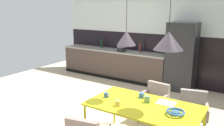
# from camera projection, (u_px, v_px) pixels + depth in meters

# --- Properties ---
(back_wall_splashback_dark) EXTENTS (6.98, 0.12, 1.45)m
(back_wall_splashback_dark) POSITION_uv_depth(u_px,v_px,m) (163.00, 59.00, 6.78)
(back_wall_splashback_dark) COLOR black
(back_wall_splashback_dark) RESTS_ON ground
(back_wall_panel_upper) EXTENTS (6.98, 0.12, 1.45)m
(back_wall_panel_upper) POSITION_uv_depth(u_px,v_px,m) (166.00, 9.00, 6.44)
(back_wall_panel_upper) COLOR silver
(back_wall_panel_upper) RESTS_ON back_wall_splashback_dark
(kitchen_counter) EXTENTS (3.63, 0.63, 0.90)m
(kitchen_counter) POSITION_uv_depth(u_px,v_px,m) (113.00, 63.00, 7.37)
(kitchen_counter) COLOR #463730
(kitchen_counter) RESTS_ON ground
(refrigerator_column) EXTENTS (0.74, 0.60, 1.83)m
(refrigerator_column) POSITION_uv_depth(u_px,v_px,m) (182.00, 57.00, 6.10)
(refrigerator_column) COLOR #232326
(refrigerator_column) RESTS_ON ground
(dining_table) EXTENTS (1.71, 0.95, 0.73)m
(dining_table) POSITION_uv_depth(u_px,v_px,m) (144.00, 107.00, 3.50)
(dining_table) COLOR gold
(dining_table) RESTS_ON ground
(armchair_facing_counter) EXTENTS (0.58, 0.57, 0.77)m
(armchair_facing_counter) POSITION_uv_depth(u_px,v_px,m) (193.00, 107.00, 3.97)
(armchair_facing_counter) COLOR gray
(armchair_facing_counter) RESTS_ON ground
(armchair_head_of_table) EXTENTS (0.54, 0.52, 0.76)m
(armchair_head_of_table) POSITION_uv_depth(u_px,v_px,m) (155.00, 97.00, 4.42)
(armchair_head_of_table) COLOR gray
(armchair_head_of_table) RESTS_ON ground
(fruit_bowl) EXTENTS (0.26, 0.26, 0.06)m
(fruit_bowl) POSITION_uv_depth(u_px,v_px,m) (176.00, 112.00, 3.16)
(fruit_bowl) COLOR #33607F
(fruit_bowl) RESTS_ON dining_table
(open_book) EXTENTS (0.28, 0.22, 0.02)m
(open_book) POSITION_uv_depth(u_px,v_px,m) (166.00, 103.00, 3.55)
(open_book) COLOR white
(open_book) RESTS_ON dining_table
(mug_dark_espresso) EXTENTS (0.11, 0.07, 0.08)m
(mug_dark_espresso) POSITION_uv_depth(u_px,v_px,m) (106.00, 95.00, 3.78)
(mug_dark_espresso) COLOR #335B93
(mug_dark_espresso) RESTS_ON dining_table
(mug_short_terracotta) EXTENTS (0.13, 0.09, 0.11)m
(mug_short_terracotta) POSITION_uv_depth(u_px,v_px,m) (147.00, 99.00, 3.57)
(mug_short_terracotta) COLOR #5B8456
(mug_short_terracotta) RESTS_ON dining_table
(mug_white_ceramic) EXTENTS (0.12, 0.08, 0.09)m
(mug_white_ceramic) POSITION_uv_depth(u_px,v_px,m) (118.00, 103.00, 3.44)
(mug_white_ceramic) COLOR gold
(mug_white_ceramic) RESTS_ON dining_table
(mug_glass_clear) EXTENTS (0.13, 0.08, 0.08)m
(mug_glass_clear) POSITION_uv_depth(u_px,v_px,m) (141.00, 95.00, 3.76)
(mug_glass_clear) COLOR #335B93
(mug_glass_clear) RESTS_ON dining_table
(cooking_pot) EXTENTS (0.28, 0.28, 0.17)m
(cooking_pot) POSITION_uv_depth(u_px,v_px,m) (121.00, 49.00, 6.98)
(cooking_pot) COLOR black
(cooking_pot) RESTS_ON kitchen_counter
(bottle_spice_small) EXTENTS (0.06, 0.06, 0.34)m
(bottle_spice_small) POSITION_uv_depth(u_px,v_px,m) (140.00, 48.00, 6.84)
(bottle_spice_small) COLOR maroon
(bottle_spice_small) RESTS_ON kitchen_counter
(bottle_vinegar_dark) EXTENTS (0.07, 0.07, 0.33)m
(bottle_vinegar_dark) POSITION_uv_depth(u_px,v_px,m) (101.00, 44.00, 7.63)
(bottle_vinegar_dark) COLOR #0F3319
(bottle_vinegar_dark) RESTS_ON kitchen_counter
(pendant_lamp_over_table_near) EXTENTS (0.30, 0.30, 1.22)m
(pendant_lamp_over_table_near) POSITION_uv_depth(u_px,v_px,m) (126.00, 38.00, 3.46)
(pendant_lamp_over_table_near) COLOR black
(pendant_lamp_over_table_far) EXTENTS (0.40, 0.40, 1.21)m
(pendant_lamp_over_table_far) POSITION_uv_depth(u_px,v_px,m) (168.00, 41.00, 3.05)
(pendant_lamp_over_table_far) COLOR black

